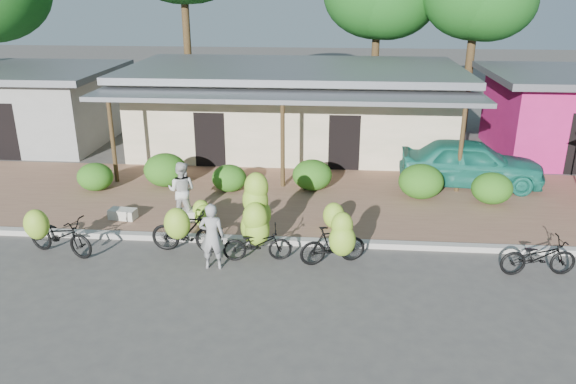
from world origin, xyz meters
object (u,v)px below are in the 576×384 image
at_px(bike_right, 336,241).
at_px(teal_van, 471,163).
at_px(bike_center, 257,224).
at_px(bystander, 182,190).
at_px(bike_left, 185,230).
at_px(bike_far_right, 538,257).
at_px(sack_near, 190,215).
at_px(sack_far, 123,214).
at_px(vendor, 212,236).
at_px(bike_far_left, 57,234).

xyz_separation_m(bike_right, teal_van, (4.37, 5.87, 0.22)).
relative_size(bike_center, bystander, 1.26).
relative_size(bike_left, bike_right, 1.10).
relative_size(bike_far_right, sack_near, 2.14).
bearing_deg(sack_far, vendor, -38.35).
height_order(bike_center, bike_far_right, bike_center).
bearing_deg(bike_left, bike_far_right, -89.49).
height_order(sack_near, sack_far, sack_near).
bearing_deg(sack_near, bike_center, -39.17).
bearing_deg(sack_near, vendor, -64.77).
xyz_separation_m(sack_far, teal_van, (10.37, 3.68, 0.63)).
bearing_deg(sack_far, bike_right, -20.00).
bearing_deg(bike_right, bike_center, 57.09).
relative_size(bike_far_right, sack_far, 2.42).
xyz_separation_m(bike_left, bike_right, (3.72, -0.39, 0.02)).
relative_size(bike_right, bike_far_right, 0.94).
xyz_separation_m(bike_center, bike_right, (1.95, -0.50, -0.15)).
relative_size(bike_far_right, bystander, 1.10).
bearing_deg(vendor, bike_center, -143.69).
height_order(sack_far, vendor, vendor).
bearing_deg(vendor, teal_van, -142.64).
xyz_separation_m(bike_far_left, bystander, (2.54, 2.34, 0.36)).
bearing_deg(bike_far_left, vendor, -77.07).
xyz_separation_m(bystander, teal_van, (8.68, 3.49, -0.05)).
bearing_deg(bike_right, sack_far, 51.52).
bearing_deg(bike_center, teal_van, -57.31).
bearing_deg(sack_near, bike_left, -79.01).
distance_m(bike_left, teal_van, 9.77).
bearing_deg(teal_van, bike_far_right, -172.99).
bearing_deg(vendor, bystander, -64.84).
relative_size(bike_far_left, vendor, 1.25).
distance_m(bike_right, teal_van, 7.32).
bearing_deg(vendor, bike_left, -41.65).
bearing_deg(vendor, bike_far_right, 179.36).
height_order(bike_center, sack_far, bike_center).
distance_m(bike_far_right, bystander, 9.29).
bearing_deg(bike_center, bike_far_left, 87.68).
bearing_deg(vendor, bike_right, -177.48).
height_order(bike_center, bystander, bike_center).
bearing_deg(teal_van, bike_center, 134.47).
bearing_deg(bike_left, sack_near, 14.04).
relative_size(bike_left, bystander, 1.13).
relative_size(bike_far_left, bike_far_right, 1.12).
xyz_separation_m(sack_near, sack_far, (-1.92, -0.05, -0.01)).
height_order(bike_far_left, bike_left, bike_left).
bearing_deg(teal_van, bike_left, 128.22).
height_order(bike_center, vendor, bike_center).
distance_m(bike_left, vendor, 1.07).
bearing_deg(bystander, teal_van, -152.67).
relative_size(bike_left, teal_van, 0.41).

